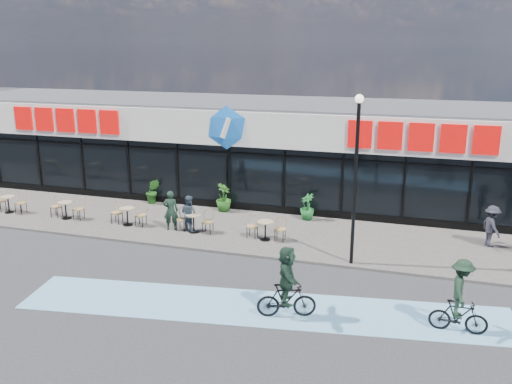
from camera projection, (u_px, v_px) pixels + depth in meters
ground at (159, 271)px, 17.98m from camera, size 120.00×120.00×0.00m
sidewalk at (209, 227)px, 22.12m from camera, size 44.00×5.00×0.10m
bike_lane at (262, 308)px, 15.48m from camera, size 14.17×4.13×0.01m
building at (249, 148)px, 26.51m from camera, size 30.60×6.57×4.75m
lamp_post at (356, 167)px, 17.49m from camera, size 0.28×0.28×5.67m
bistro_set_1 at (10, 202)px, 23.77m from camera, size 1.54×0.62×0.90m
bistro_set_2 at (67, 208)px, 22.95m from camera, size 1.54×0.62×0.90m
bistro_set_3 at (128, 214)px, 22.13m from camera, size 1.54×0.62×0.90m
bistro_set_4 at (195, 221)px, 21.31m from camera, size 1.54×0.62×0.90m
bistro_set_5 at (266, 228)px, 20.49m from camera, size 1.54×0.62×0.90m
potted_plant_left at (153, 191)px, 25.01m from camera, size 0.79×0.72×1.16m
potted_plant_mid at (224, 198)px, 23.88m from camera, size 0.74×0.74×1.22m
potted_plant_right at (307, 207)px, 22.76m from camera, size 0.87×0.87×1.10m
patron_left at (171, 210)px, 21.43m from camera, size 0.68×0.56×1.61m
patron_right at (189, 213)px, 21.34m from camera, size 0.84×0.74×1.44m
pedestrian_b at (492, 226)px, 19.70m from camera, size 0.93×1.14×1.54m
cyclist_a at (287, 285)px, 14.75m from camera, size 1.71×1.58×2.07m
cyclist_b at (460, 299)px, 13.96m from camera, size 1.49×1.04×2.04m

